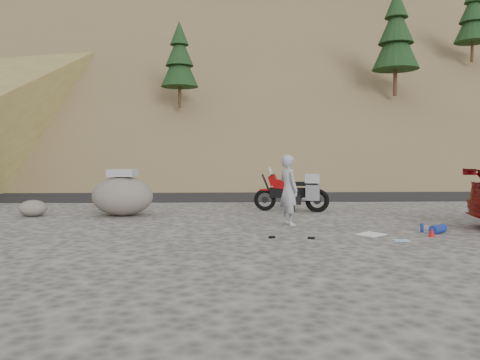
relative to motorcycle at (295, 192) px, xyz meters
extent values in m
plane|color=#43413E|center=(-0.42, -2.77, -0.58)|extent=(140.00, 140.00, 0.00)
cube|color=black|center=(-0.42, 6.23, -0.58)|extent=(120.00, 7.00, 0.05)
cube|color=brown|center=(1.58, 27.23, 7.42)|extent=(110.00, 51.90, 46.72)
cube|color=brown|center=(1.58, 27.23, 7.72)|extent=(110.00, 43.28, 36.46)
cube|color=brown|center=(1.58, 47.23, 13.42)|extent=(120.00, 40.00, 30.00)
cylinder|color=#3B2215|center=(-4.42, 11.23, 4.32)|extent=(0.17, 0.17, 1.40)
cone|color=black|center=(-4.42, 11.23, 5.86)|extent=(2.00, 2.00, 2.25)
cone|color=black|center=(-4.42, 11.23, 6.72)|extent=(1.50, 1.50, 1.76)
cone|color=black|center=(-4.42, 11.23, 7.57)|extent=(1.00, 1.00, 1.26)
cylinder|color=#3B2215|center=(7.58, 12.23, 5.37)|extent=(0.22, 0.22, 1.82)
cone|color=black|center=(7.58, 12.23, 7.38)|extent=(2.60, 2.60, 2.92)
cone|color=black|center=(7.58, 12.23, 8.48)|extent=(1.95, 1.95, 2.28)
cone|color=black|center=(7.58, 12.23, 9.59)|extent=(1.30, 1.30, 1.64)
cylinder|color=#3B2215|center=(13.58, 15.23, 7.74)|extent=(0.18, 0.18, 1.54)
cone|color=black|center=(13.58, 15.23, 9.44)|extent=(2.20, 2.20, 2.48)
cone|color=black|center=(13.58, 15.23, 10.38)|extent=(1.65, 1.65, 1.93)
torus|color=black|center=(-0.88, 0.20, -0.24)|extent=(0.68, 0.27, 0.67)
cylinder|color=black|center=(-0.88, 0.20, -0.24)|extent=(0.21, 0.11, 0.20)
torus|color=black|center=(0.66, -0.15, -0.24)|extent=(0.73, 0.30, 0.71)
cylinder|color=black|center=(0.66, -0.15, -0.24)|extent=(0.24, 0.13, 0.22)
cylinder|color=black|center=(-0.80, 0.18, 0.14)|extent=(0.38, 0.14, 0.83)
cylinder|color=black|center=(-0.66, 0.15, 0.52)|extent=(0.18, 0.63, 0.04)
cube|color=black|center=(-0.14, 0.03, -0.02)|extent=(1.25, 0.51, 0.31)
cube|color=black|center=(-0.04, 0.01, -0.22)|extent=(0.51, 0.40, 0.29)
cube|color=maroon|center=(-0.36, 0.08, 0.24)|extent=(0.59, 0.42, 0.32)
cube|color=maroon|center=(-0.63, 0.15, 0.36)|extent=(0.38, 0.41, 0.36)
cube|color=silver|center=(-0.70, 0.16, 0.62)|extent=(0.18, 0.32, 0.26)
cube|color=black|center=(0.11, -0.02, 0.26)|extent=(0.60, 0.34, 0.12)
cube|color=black|center=(0.49, -0.11, 0.22)|extent=(0.39, 0.26, 0.10)
cube|color=#A8A8AD|center=(0.47, -0.38, 0.01)|extent=(0.42, 0.21, 0.46)
cube|color=#A8A8AD|center=(0.59, 0.14, 0.01)|extent=(0.42, 0.21, 0.46)
cube|color=#9D9DA2|center=(0.51, -0.12, 0.42)|extent=(0.49, 0.43, 0.26)
cube|color=maroon|center=(-0.88, 0.20, 0.06)|extent=(0.33, 0.19, 0.04)
cylinder|color=black|center=(-0.03, -0.18, -0.39)|extent=(0.07, 0.21, 0.37)
cylinder|color=#A8A8AD|center=(0.43, -0.24, -0.17)|extent=(0.47, 0.19, 0.13)
imported|color=#9D9DA2|center=(-0.58, -2.70, -0.58)|extent=(0.64, 0.74, 1.71)
ellipsoid|color=#5A544D|center=(-4.97, -0.80, -0.03)|extent=(2.07, 1.92, 1.10)
cube|color=#9D9DA2|center=(-4.97, -0.80, 0.61)|extent=(0.71, 0.58, 0.18)
ellipsoid|color=#5A544D|center=(-7.43, -0.86, -0.35)|extent=(0.88, 0.82, 0.45)
cube|color=white|center=(0.99, -4.17, -0.57)|extent=(0.69, 0.68, 0.02)
cylinder|color=navy|center=(2.50, -4.05, -0.48)|extent=(0.48, 0.43, 0.19)
cylinder|color=navy|center=(2.21, -3.92, -0.48)|extent=(0.09, 0.09, 0.20)
cone|color=#B5130C|center=(2.17, -4.48, -0.48)|extent=(0.18, 0.18, 0.19)
cube|color=black|center=(-0.38, -4.62, -0.56)|extent=(0.16, 0.14, 0.04)
cube|color=black|center=(-1.17, -4.49, -0.56)|extent=(0.14, 0.14, 0.04)
cube|color=#8FC4DD|center=(1.37, -4.88, -0.57)|extent=(0.31, 0.23, 0.01)
camera|label=1|loc=(-2.20, -13.95, 1.13)|focal=35.00mm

